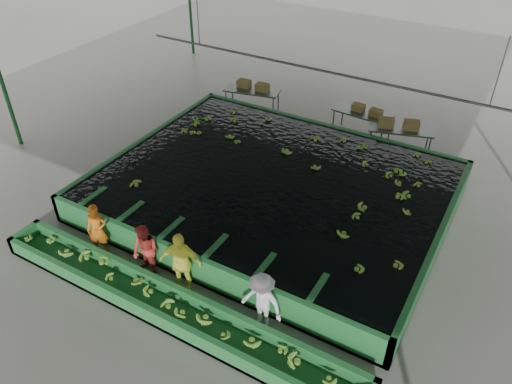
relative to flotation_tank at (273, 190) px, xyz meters
The scene contains 21 objects.
ground 1.57m from the flotation_tank, 90.00° to the right, with size 80.00×80.00×0.00m, color slate.
shed_roof 4.79m from the flotation_tank, 90.00° to the right, with size 20.00×22.00×0.04m, color gray.
shed_posts 2.54m from the flotation_tank, 90.00° to the right, with size 20.00×22.00×5.00m, color #184C21, non-canonical shape.
flotation_tank is the anchor object (origin of this frame).
tank_water 0.40m from the flotation_tank, 90.00° to the right, with size 9.70×7.70×0.00m, color black.
sorting_trough 5.10m from the flotation_tank, 90.00° to the right, with size 10.00×1.00×0.50m, color #226A31, non-canonical shape.
cableway_rail 4.33m from the flotation_tank, 90.00° to the left, with size 0.08×0.08×14.00m, color #59605B.
rail_hanger_left 7.06m from the flotation_tank, 145.01° to the left, with size 0.04×0.04×2.00m, color #59605B.
rail_hanger_right 7.06m from the flotation_tank, 34.99° to the left, with size 0.04×0.04×2.00m, color #59605B.
worker_a 5.21m from the flotation_tank, 124.15° to the right, with size 0.56×0.37×1.53m, color #CF6313.
worker_b 4.49m from the flotation_tank, 106.47° to the right, with size 0.74×0.58×1.53m, color #B73129.
worker_c 4.33m from the flotation_tank, 92.28° to the right, with size 1.05×0.44×1.79m, color #FCFF4D.
worker_d 4.79m from the flotation_tank, 64.27° to the right, with size 1.03×0.59×1.59m, color silver.
packing_table_left 6.15m from the flotation_tank, 126.36° to the left, with size 2.18×0.87×0.99m, color #59605B, non-canonical shape.
packing_table_mid 5.37m from the flotation_tank, 80.90° to the left, with size 2.16×0.86×0.98m, color #59605B, non-canonical shape.
packing_table_right 5.38m from the flotation_tank, 63.16° to the left, with size 2.19×0.88×1.00m, color #59605B, non-canonical shape.
box_stack_left 6.23m from the flotation_tank, 125.97° to the left, with size 1.32×0.37×0.29m, color brown, non-canonical shape.
box_stack_mid 5.41m from the flotation_tank, 79.39° to the left, with size 1.15×0.32×0.25m, color brown, non-canonical shape.
box_stack_right 5.32m from the flotation_tank, 63.98° to the left, with size 1.38×0.38×0.30m, color brown, non-canonical shape.
floating_bananas 0.89m from the flotation_tank, 90.00° to the left, with size 8.45×5.76×0.12m, color #6A9F2F, non-canonical shape.
trough_bananas 5.10m from the flotation_tank, 90.00° to the right, with size 8.74×0.58×0.12m, color #6A9F2F, non-canonical shape.
Camera 1 is at (5.76, -9.38, 9.25)m, focal length 35.00 mm.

